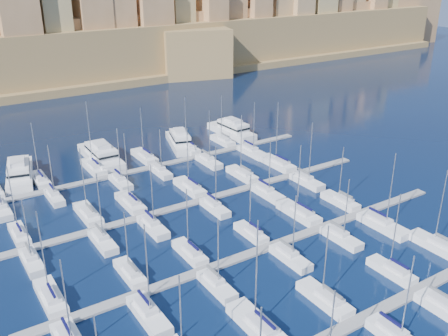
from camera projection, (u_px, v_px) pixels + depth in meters
ground at (228, 221)px, 95.52m from camera, size 600.00×600.00×0.00m
pontoon_near at (363, 319)px, 69.10m from camera, size 84.00×2.00×0.40m
pontoon_mid_near at (266, 248)px, 86.15m from camera, size 84.00×2.00×0.40m
pontoon_mid_far at (202, 200)px, 103.19m from camera, size 84.00×2.00×0.40m
pontoon_far at (155, 166)px, 120.23m from camera, size 84.00×2.00×0.40m
sailboat_2 at (258, 326)px, 66.95m from camera, size 3.21×10.70×16.86m
sailboat_3 at (325, 299)px, 72.35m from camera, size 2.85×9.49×12.84m
sailboat_4 at (392, 271)px, 78.86m from camera, size 2.50×8.34×14.28m
sailboat_5 at (437, 245)px, 85.85m from camera, size 3.02×10.07×14.88m
sailboat_10 at (448, 311)px, 69.92m from camera, size 2.91×9.70×12.74m
sailboat_12 at (51, 297)px, 72.66m from camera, size 2.84×9.48×14.81m
sailboat_13 at (130, 273)px, 78.33m from camera, size 2.48×8.28×11.55m
sailboat_14 at (190, 252)px, 83.82m from camera, size 2.55×8.51×12.59m
sailboat_15 at (251, 233)px, 89.83m from camera, size 2.36×7.88×12.34m
sailboat_16 at (299, 213)px, 96.89m from camera, size 3.08×10.27×14.86m
sailboat_17 at (341, 201)px, 101.65m from camera, size 2.67×8.89×12.63m
sailboat_19 at (149, 314)px, 69.13m from camera, size 2.86×9.52×15.58m
sailboat_20 at (217, 285)px, 75.43m from camera, size 2.46×8.20×12.55m
sailboat_21 at (290, 257)px, 82.49m from camera, size 2.55×8.49×12.56m
sailboat_22 at (341, 237)px, 88.36m from camera, size 2.53×8.44×12.51m
sailboat_23 at (383, 225)px, 92.46m from camera, size 3.15×10.50×15.52m
sailboat_24 at (19, 234)px, 89.39m from camera, size 2.51×8.35×14.10m
sailboat_25 at (88, 214)px, 96.46m from camera, size 2.97×9.89×14.42m
sailboat_26 at (131, 203)px, 100.86m from camera, size 2.97×9.90×15.68m
sailboat_27 at (190, 187)px, 107.79m from camera, size 2.99×9.96×14.22m
sailboat_28 at (242, 174)px, 114.35m from camera, size 2.81×9.35×15.01m
sailboat_29 at (277, 163)px, 120.36m from camera, size 3.24×10.81×16.20m
sailboat_30 at (32, 261)px, 81.40m from camera, size 2.52×8.39×12.37m
sailboat_31 at (103, 241)px, 87.26m from camera, size 2.63×8.76×14.10m
sailboat_32 at (153, 226)px, 92.00m from camera, size 2.70×8.99×13.58m
sailboat_33 at (215, 207)px, 99.13m from camera, size 2.47×8.24×14.03m
sailboat_34 at (267, 193)px, 105.27m from camera, size 2.71×9.02×13.19m
sailboat_35 at (307, 181)px, 110.80m from camera, size 2.71×9.04×14.81m
sailboat_37 at (40, 180)px, 111.49m from camera, size 2.82×9.39×14.22m
sailboat_38 at (94, 167)px, 118.18m from camera, size 3.13×10.44×16.95m
sailboat_39 at (145, 157)px, 124.67m from camera, size 3.09×10.31×13.48m
sailboat_40 at (187, 148)px, 130.44m from camera, size 2.87×9.58×14.48m
sailboat_41 at (223, 141)px, 135.66m from camera, size 2.71×9.04×13.43m
sailboat_42 at (2, 210)px, 98.17m from camera, size 2.56×8.53×13.60m
sailboat_43 at (54, 197)px, 103.50m from camera, size 2.40×8.01×12.58m
sailboat_44 at (120, 182)px, 110.57m from camera, size 2.54×8.48×13.59m
sailboat_45 at (161, 172)px, 115.89m from camera, size 2.34×7.79×11.47m
sailboat_46 at (209, 161)px, 121.77m from camera, size 2.70×8.99×13.97m
sailboat_47 at (252, 152)px, 127.82m from camera, size 2.96×9.88×14.19m
motor_yacht_a at (19, 172)px, 113.02m from camera, size 9.34×18.81×5.25m
motor_yacht_b at (101, 154)px, 123.30m from camera, size 6.11×19.52×5.25m
motor_yacht_c at (180, 141)px, 132.69m from camera, size 9.25×16.81×5.25m
motor_yacht_d at (232, 129)px, 141.59m from camera, size 5.99×17.34×5.25m
fortified_city at (26, 41)px, 210.02m from camera, size 460.00×108.95×59.52m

